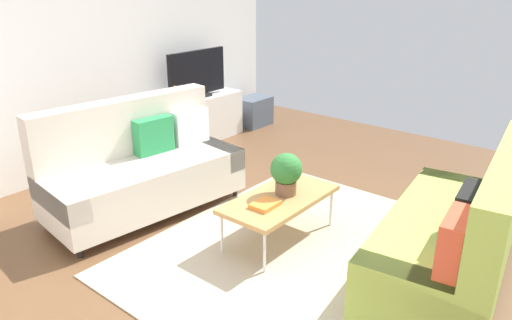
{
  "coord_description": "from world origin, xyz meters",
  "views": [
    {
      "loc": [
        -3.0,
        -2.35,
        2.25
      ],
      "look_at": [
        0.2,
        0.28,
        0.65
      ],
      "focal_mm": 34.18,
      "sensor_mm": 36.0,
      "label": 1
    }
  ],
  "objects_px": {
    "bottle_1": "(180,96)",
    "bottle_0": "(175,95)",
    "tv": "(197,75)",
    "coffee_table": "(280,200)",
    "vase_0": "(162,100)",
    "potted_plant": "(286,172)",
    "storage_trunk": "(253,111)",
    "table_book_0": "(265,204)",
    "couch_beige": "(142,168)",
    "couch_green": "(457,233)",
    "tv_console": "(198,119)"
  },
  "relations": [
    {
      "from": "coffee_table",
      "to": "potted_plant",
      "type": "height_order",
      "value": "potted_plant"
    },
    {
      "from": "tv_console",
      "to": "table_book_0",
      "type": "xyz_separation_m",
      "value": [
        -1.7,
        -2.55,
        0.12
      ]
    },
    {
      "from": "couch_beige",
      "to": "coffee_table",
      "type": "bearing_deg",
      "value": 111.72
    },
    {
      "from": "couch_green",
      "to": "tv_console",
      "type": "distance_m",
      "value": 4.13
    },
    {
      "from": "couch_green",
      "to": "table_book_0",
      "type": "height_order",
      "value": "couch_green"
    },
    {
      "from": "couch_green",
      "to": "bottle_1",
      "type": "relative_size",
      "value": 11.9
    },
    {
      "from": "couch_green",
      "to": "vase_0",
      "type": "xyz_separation_m",
      "value": [
        0.6,
        4.01,
        0.26
      ]
    },
    {
      "from": "couch_green",
      "to": "bottle_0",
      "type": "distance_m",
      "value": 4.0
    },
    {
      "from": "couch_beige",
      "to": "bottle_1",
      "type": "distance_m",
      "value": 1.87
    },
    {
      "from": "tv",
      "to": "potted_plant",
      "type": "height_order",
      "value": "tv"
    },
    {
      "from": "tv",
      "to": "tv_console",
      "type": "bearing_deg",
      "value": 90.0
    },
    {
      "from": "tv_console",
      "to": "bottle_0",
      "type": "distance_m",
      "value": 0.62
    },
    {
      "from": "couch_green",
      "to": "table_book_0",
      "type": "bearing_deg",
      "value": 102.54
    },
    {
      "from": "couch_green",
      "to": "vase_0",
      "type": "distance_m",
      "value": 4.06
    },
    {
      "from": "bottle_0",
      "to": "table_book_0",
      "type": "bearing_deg",
      "value": -116.69
    },
    {
      "from": "couch_beige",
      "to": "bottle_0",
      "type": "height_order",
      "value": "couch_beige"
    },
    {
      "from": "coffee_table",
      "to": "vase_0",
      "type": "height_order",
      "value": "vase_0"
    },
    {
      "from": "couch_beige",
      "to": "storage_trunk",
      "type": "height_order",
      "value": "couch_beige"
    },
    {
      "from": "tv_console",
      "to": "couch_beige",
      "type": "bearing_deg",
      "value": -148.9
    },
    {
      "from": "potted_plant",
      "to": "table_book_0",
      "type": "height_order",
      "value": "potted_plant"
    },
    {
      "from": "tv_console",
      "to": "tv",
      "type": "bearing_deg",
      "value": -90.0
    },
    {
      "from": "table_book_0",
      "to": "storage_trunk",
      "type": "bearing_deg",
      "value": 41.2
    },
    {
      "from": "potted_plant",
      "to": "bottle_0",
      "type": "relative_size",
      "value": 1.58
    },
    {
      "from": "couch_green",
      "to": "potted_plant",
      "type": "relative_size",
      "value": 5.27
    },
    {
      "from": "couch_beige",
      "to": "potted_plant",
      "type": "xyz_separation_m",
      "value": [
        0.46,
        -1.42,
        0.18
      ]
    },
    {
      "from": "storage_trunk",
      "to": "bottle_1",
      "type": "bearing_deg",
      "value": 177.62
    },
    {
      "from": "tv_console",
      "to": "bottle_1",
      "type": "distance_m",
      "value": 0.53
    },
    {
      "from": "bottle_1",
      "to": "bottle_0",
      "type": "bearing_deg",
      "value": 180.0
    },
    {
      "from": "tv_console",
      "to": "potted_plant",
      "type": "relative_size",
      "value": 3.7
    },
    {
      "from": "couch_green",
      "to": "vase_0",
      "type": "bearing_deg",
      "value": 73.99
    },
    {
      "from": "coffee_table",
      "to": "table_book_0",
      "type": "bearing_deg",
      "value": -176.46
    },
    {
      "from": "couch_beige",
      "to": "bottle_0",
      "type": "relative_size",
      "value": 8.31
    },
    {
      "from": "couch_green",
      "to": "coffee_table",
      "type": "distance_m",
      "value": 1.45
    },
    {
      "from": "couch_beige",
      "to": "couch_green",
      "type": "distance_m",
      "value": 2.92
    },
    {
      "from": "vase_0",
      "to": "coffee_table",
      "type": "bearing_deg",
      "value": -109.09
    },
    {
      "from": "couch_beige",
      "to": "vase_0",
      "type": "bearing_deg",
      "value": -130.48
    },
    {
      "from": "coffee_table",
      "to": "potted_plant",
      "type": "distance_m",
      "value": 0.25
    },
    {
      "from": "tv_console",
      "to": "bottle_1",
      "type": "height_order",
      "value": "bottle_1"
    },
    {
      "from": "bottle_1",
      "to": "coffee_table",
      "type": "bearing_deg",
      "value": -114.4
    },
    {
      "from": "tv",
      "to": "coffee_table",
      "type": "bearing_deg",
      "value": -120.39
    },
    {
      "from": "couch_beige",
      "to": "storage_trunk",
      "type": "bearing_deg",
      "value": -154.05
    },
    {
      "from": "storage_trunk",
      "to": "table_book_0",
      "type": "bearing_deg",
      "value": -138.8
    },
    {
      "from": "storage_trunk",
      "to": "vase_0",
      "type": "bearing_deg",
      "value": 174.9
    },
    {
      "from": "coffee_table",
      "to": "tv",
      "type": "relative_size",
      "value": 1.1
    },
    {
      "from": "table_book_0",
      "to": "bottle_0",
      "type": "xyz_separation_m",
      "value": [
        1.26,
        2.51,
        0.32
      ]
    },
    {
      "from": "storage_trunk",
      "to": "bottle_1",
      "type": "relative_size",
      "value": 3.1
    },
    {
      "from": "tv",
      "to": "bottle_1",
      "type": "distance_m",
      "value": 0.41
    },
    {
      "from": "coffee_table",
      "to": "tv_console",
      "type": "relative_size",
      "value": 0.79
    },
    {
      "from": "potted_plant",
      "to": "tv",
      "type": "bearing_deg",
      "value": 61.09
    },
    {
      "from": "storage_trunk",
      "to": "couch_green",
      "type": "bearing_deg",
      "value": -120.61
    }
  ]
}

